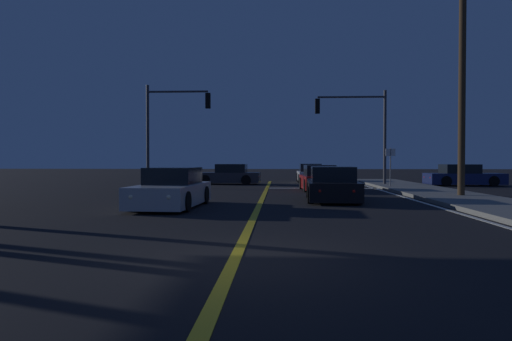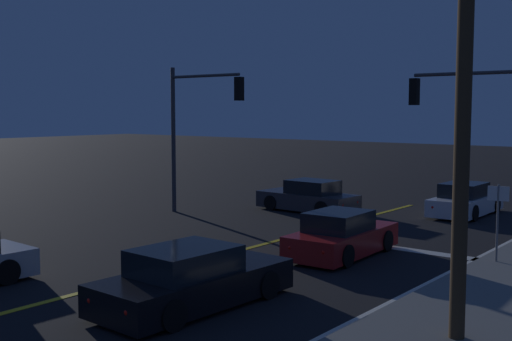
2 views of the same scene
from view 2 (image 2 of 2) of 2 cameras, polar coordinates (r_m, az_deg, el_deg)
name	(u,v)px [view 2 (image 2 of 2)]	position (r m, az deg, el deg)	size (l,w,h in m)	color
lane_line_center	(86,291)	(16.07, -14.73, -10.25)	(0.20, 35.65, 0.01)	gold
stop_bar	(384,246)	(20.90, 11.18, -6.56)	(6.31, 0.50, 0.01)	silver
car_following_oncoming_charcoal	(309,198)	(27.56, 4.67, -2.39)	(4.40, 2.01, 1.34)	#2D2D33
car_parked_curb_red	(342,236)	(19.29, 7.55, -5.76)	(1.95, 4.22, 1.34)	maroon
car_mid_block_white	(465,201)	(27.81, 17.97, -2.57)	(1.84, 4.39, 1.34)	silver
car_distant_tail_black	(192,280)	(14.35, -5.66, -9.59)	(2.13, 4.76, 1.34)	black
traffic_signal_near_right	(490,121)	(21.65, 19.90, 4.09)	(4.32, 0.28, 5.85)	#38383D
traffic_signal_far_left	(196,117)	(26.42, -5.31, 4.75)	(3.83, 0.28, 6.05)	#38383D
utility_pole_right	(465,57)	(12.03, 17.92, 9.50)	(1.87, 0.28, 9.94)	#42301E
street_sign_corner	(498,211)	(18.80, 20.54, -3.39)	(0.56, 0.13, 2.27)	slate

